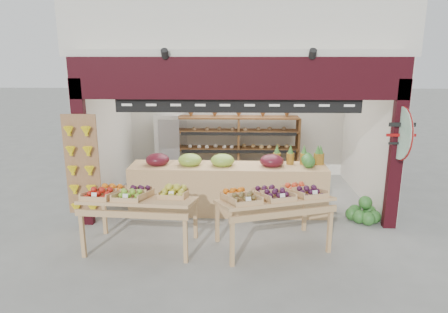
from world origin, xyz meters
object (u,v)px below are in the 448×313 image
Objects in this scene: refrigerator at (171,146)px; display_table_left at (134,197)px; back_shelving at (239,134)px; cardboard_stack at (153,185)px; display_table_right at (273,197)px; mid_counter at (227,187)px; watermelon_pile at (363,213)px.

refrigerator reaches higher than display_table_left.
back_shelving is at bearing 8.97° from refrigerator.
cardboard_stack is 0.56× the size of display_table_right.
back_shelving reaches higher than mid_counter.
watermelon_pile is (1.81, 1.09, -0.70)m from display_table_right.
display_table_right is at bearing 0.91° from display_table_left.
cardboard_stack is at bearing -144.51° from back_shelving.
display_table_right is at bearing -48.19° from refrigerator.
display_table_right is (0.52, -3.69, -0.29)m from back_shelving.
display_table_right reaches higher than cardboard_stack.
display_table_left is 0.93× the size of display_table_right.
display_table_right is 2.22m from watermelon_pile.
display_table_left is (-0.00, -3.80, 0.03)m from refrigerator.
display_table_right is (2.20, -3.76, 0.04)m from refrigerator.
back_shelving reaches higher than refrigerator.
cardboard_stack is 1.76× the size of watermelon_pile.
watermelon_pile is at bearing 15.63° from display_table_left.
cardboard_stack reaches higher than watermelon_pile.
display_table_right is at bearing -149.00° from watermelon_pile.
display_table_left is at bearing -114.35° from back_shelving.
display_table_left is (-1.68, -3.72, -0.30)m from back_shelving.
mid_counter is 2.13m from display_table_left.
back_shelving is at bearing 131.82° from watermelon_pile.
display_table_left is (0.21, -2.37, 0.58)m from cardboard_stack.
cardboard_stack is (-0.21, -1.42, -0.55)m from refrigerator.
refrigerator is 4.86m from watermelon_pile.
mid_counter is 1.70m from display_table_right.
mid_counter reaches higher than display_table_right.
mid_counter is 2.61m from watermelon_pile.
display_table_right is (2.41, -2.34, 0.59)m from cardboard_stack.
mid_counter is 2.14× the size of display_table_left.
back_shelving is 0.78× the size of mid_counter.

